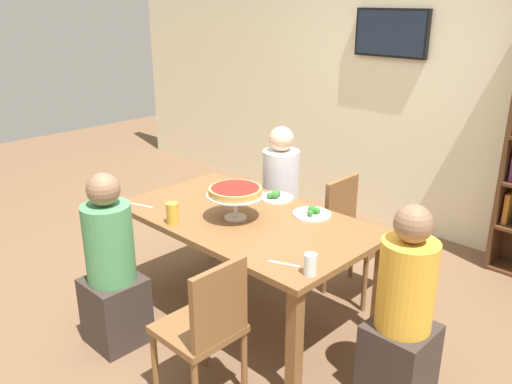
% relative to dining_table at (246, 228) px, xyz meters
% --- Properties ---
extents(ground_plane, '(12.00, 12.00, 0.00)m').
position_rel_dining_table_xyz_m(ground_plane, '(0.00, 0.00, -0.66)').
color(ground_plane, brown).
extents(rear_partition, '(8.00, 0.12, 2.80)m').
position_rel_dining_table_xyz_m(rear_partition, '(0.00, 2.20, 0.74)').
color(rear_partition, beige).
rests_on(rear_partition, ground_plane).
extents(dining_table, '(1.72, 0.97, 0.74)m').
position_rel_dining_table_xyz_m(dining_table, '(0.00, 0.00, 0.00)').
color(dining_table, brown).
rests_on(dining_table, ground_plane).
extents(television, '(0.72, 0.05, 0.42)m').
position_rel_dining_table_xyz_m(television, '(-0.26, 2.11, 1.15)').
color(television, black).
extents(diner_near_left, '(0.34, 0.34, 1.15)m').
position_rel_dining_table_xyz_m(diner_near_left, '(-0.37, -0.81, -0.17)').
color(diner_near_left, '#382D28').
rests_on(diner_near_left, ground_plane).
extents(diner_head_east, '(0.34, 0.34, 1.15)m').
position_rel_dining_table_xyz_m(diner_head_east, '(1.19, 0.01, -0.17)').
color(diner_head_east, '#382D28').
rests_on(diner_head_east, ground_plane).
extents(diner_far_left, '(0.34, 0.34, 1.15)m').
position_rel_dining_table_xyz_m(diner_far_left, '(-0.41, 0.81, -0.17)').
color(diner_far_left, '#382D28').
rests_on(diner_far_left, ground_plane).
extents(chair_near_right, '(0.40, 0.40, 0.87)m').
position_rel_dining_table_xyz_m(chair_near_right, '(0.47, -0.76, -0.17)').
color(chair_near_right, brown).
rests_on(chair_near_right, ground_plane).
extents(chair_far_right, '(0.40, 0.40, 0.87)m').
position_rel_dining_table_xyz_m(chair_far_right, '(0.33, 0.78, -0.17)').
color(chair_far_right, brown).
rests_on(chair_far_right, ground_plane).
extents(deep_dish_pizza_stand, '(0.38, 0.38, 0.22)m').
position_rel_dining_table_xyz_m(deep_dish_pizza_stand, '(-0.03, -0.06, 0.26)').
color(deep_dish_pizza_stand, silver).
rests_on(deep_dish_pizza_stand, dining_table).
extents(salad_plate_near_diner, '(0.24, 0.24, 0.07)m').
position_rel_dining_table_xyz_m(salad_plate_near_diner, '(-0.08, 0.39, 0.10)').
color(salad_plate_near_diner, white).
rests_on(salad_plate_near_diner, dining_table).
extents(salad_plate_far_diner, '(0.26, 0.26, 0.07)m').
position_rel_dining_table_xyz_m(salad_plate_far_diner, '(0.30, 0.33, 0.10)').
color(salad_plate_far_diner, white).
rests_on(salad_plate_far_diner, dining_table).
extents(beer_glass_amber_tall, '(0.08, 0.08, 0.14)m').
position_rel_dining_table_xyz_m(beer_glass_amber_tall, '(-0.26, -0.40, 0.15)').
color(beer_glass_amber_tall, gold).
rests_on(beer_glass_amber_tall, dining_table).
extents(water_glass_clear_near, '(0.07, 0.07, 0.12)m').
position_rel_dining_table_xyz_m(water_glass_clear_near, '(0.80, -0.31, 0.14)').
color(water_glass_clear_near, white).
rests_on(water_glass_clear_near, dining_table).
extents(cutlery_fork_near, '(0.17, 0.08, 0.00)m').
position_rel_dining_table_xyz_m(cutlery_fork_near, '(0.62, -0.32, 0.09)').
color(cutlery_fork_near, silver).
rests_on(cutlery_fork_near, dining_table).
extents(cutlery_knife_near, '(0.18, 0.07, 0.00)m').
position_rel_dining_table_xyz_m(cutlery_knife_near, '(-0.66, -0.36, 0.09)').
color(cutlery_knife_near, silver).
rests_on(cutlery_knife_near, dining_table).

